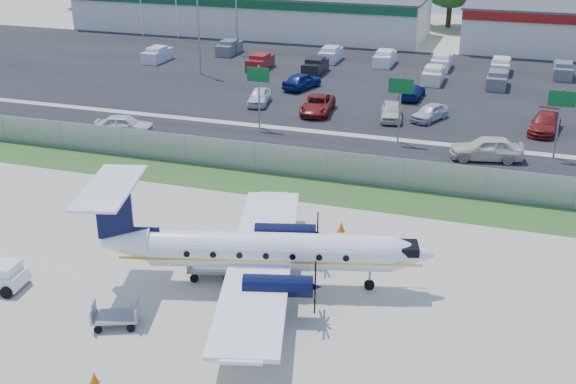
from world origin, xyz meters
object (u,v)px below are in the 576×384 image
(pushback_tug, at_px, (0,276))
(baggage_cart_near, at_px, (212,266))
(baggage_cart_far, at_px, (116,316))
(aircraft, at_px, (263,250))

(pushback_tug, distance_m, baggage_cart_near, 9.93)
(baggage_cart_far, bearing_deg, pushback_tug, 170.89)
(pushback_tug, xyz_separation_m, baggage_cart_near, (9.00, 4.19, -0.07))
(aircraft, bearing_deg, baggage_cart_far, -133.63)
(baggage_cart_near, height_order, baggage_cart_far, baggage_cart_near)
(baggage_cart_near, relative_size, baggage_cart_far, 1.14)
(aircraft, height_order, baggage_cart_far, aircraft)
(aircraft, xyz_separation_m, pushback_tug, (-11.68, -4.01, -1.29))
(aircraft, relative_size, baggage_cart_far, 7.21)
(baggage_cart_near, distance_m, baggage_cart_far, 5.72)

